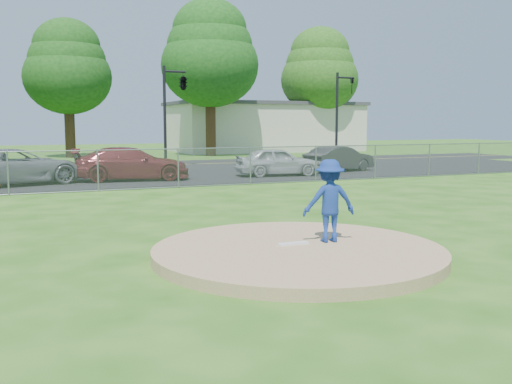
{
  "coord_description": "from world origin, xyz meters",
  "views": [
    {
      "loc": [
        -4.76,
        -9.23,
        2.48
      ],
      "look_at": [
        0.0,
        2.0,
        1.0
      ],
      "focal_mm": 40.0,
      "sensor_mm": 36.0,
      "label": 1
    }
  ],
  "objects_px": {
    "pitcher": "(329,201)",
    "parked_car_charcoal": "(339,159)",
    "tree_center": "(67,66)",
    "parked_car_darkred": "(131,164)",
    "tree_right": "(210,53)",
    "parked_car_gray": "(17,167)",
    "traffic_signal_right": "(340,109)",
    "traffic_signal_center": "(181,84)",
    "tree_far_right": "(320,70)",
    "parked_car_pearl": "(277,161)",
    "commercial_building": "(263,127)"
  },
  "relations": [
    {
      "from": "tree_right",
      "to": "traffic_signal_center",
      "type": "distance_m",
      "value": 11.6
    },
    {
      "from": "tree_far_right",
      "to": "parked_car_charcoal",
      "type": "relative_size",
      "value": 2.74
    },
    {
      "from": "tree_far_right",
      "to": "traffic_signal_right",
      "type": "bearing_deg",
      "value": -113.91
    },
    {
      "from": "pitcher",
      "to": "tree_right",
      "type": "bearing_deg",
      "value": -94.16
    },
    {
      "from": "pitcher",
      "to": "parked_car_charcoal",
      "type": "bearing_deg",
      "value": -111.47
    },
    {
      "from": "tree_right",
      "to": "parked_car_gray",
      "type": "xyz_separation_m",
      "value": [
        -13.68,
        -16.45,
        -6.92
      ]
    },
    {
      "from": "tree_far_right",
      "to": "traffic_signal_right",
      "type": "distance_m",
      "value": 14.69
    },
    {
      "from": "tree_center",
      "to": "parked_car_pearl",
      "type": "distance_m",
      "value": 21.23
    },
    {
      "from": "traffic_signal_right",
      "to": "parked_car_gray",
      "type": "height_order",
      "value": "traffic_signal_right"
    },
    {
      "from": "pitcher",
      "to": "parked_car_darkred",
      "type": "height_order",
      "value": "pitcher"
    },
    {
      "from": "parked_car_gray",
      "to": "parked_car_pearl",
      "type": "height_order",
      "value": "parked_car_gray"
    },
    {
      "from": "pitcher",
      "to": "parked_car_pearl",
      "type": "bearing_deg",
      "value": -101.21
    },
    {
      "from": "tree_center",
      "to": "parked_car_darkred",
      "type": "xyz_separation_m",
      "value": [
        0.89,
        -18.44,
        -5.74
      ]
    },
    {
      "from": "parked_car_gray",
      "to": "parked_car_pearl",
      "type": "xyz_separation_m",
      "value": [
        11.32,
        -0.5,
        -0.06
      ]
    },
    {
      "from": "traffic_signal_center",
      "to": "parked_car_gray",
      "type": "bearing_deg",
      "value": -143.32
    },
    {
      "from": "traffic_signal_right",
      "to": "parked_car_pearl",
      "type": "xyz_separation_m",
      "value": [
        -7.6,
        -6.95,
        -2.68
      ]
    },
    {
      "from": "tree_center",
      "to": "tree_far_right",
      "type": "height_order",
      "value": "tree_far_right"
    },
    {
      "from": "traffic_signal_center",
      "to": "parked_car_darkred",
      "type": "distance_m",
      "value": 8.56
    },
    {
      "from": "traffic_signal_right",
      "to": "pitcher",
      "type": "distance_m",
      "value": 25.74
    },
    {
      "from": "tree_right",
      "to": "parked_car_pearl",
      "type": "bearing_deg",
      "value": -97.94
    },
    {
      "from": "commercial_building",
      "to": "tree_center",
      "type": "relative_size",
      "value": 1.67
    },
    {
      "from": "tree_far_right",
      "to": "parked_car_darkred",
      "type": "bearing_deg",
      "value": -135.97
    },
    {
      "from": "commercial_building",
      "to": "tree_right",
      "type": "xyz_separation_m",
      "value": [
        -7.0,
        -6.0,
        5.49
      ]
    },
    {
      "from": "tree_far_right",
      "to": "traffic_signal_center",
      "type": "relative_size",
      "value": 1.92
    },
    {
      "from": "tree_far_right",
      "to": "pitcher",
      "type": "height_order",
      "value": "tree_far_right"
    },
    {
      "from": "tree_center",
      "to": "traffic_signal_center",
      "type": "distance_m",
      "value": 13.12
    },
    {
      "from": "traffic_signal_right",
      "to": "parked_car_pearl",
      "type": "relative_size",
      "value": 1.43
    },
    {
      "from": "commercial_building",
      "to": "parked_car_gray",
      "type": "height_order",
      "value": "commercial_building"
    },
    {
      "from": "parked_car_gray",
      "to": "parked_car_darkred",
      "type": "xyz_separation_m",
      "value": [
        4.57,
        0.0,
        -0.01
      ]
    },
    {
      "from": "tree_right",
      "to": "tree_far_right",
      "type": "height_order",
      "value": "tree_right"
    },
    {
      "from": "parked_car_pearl",
      "to": "parked_car_gray",
      "type": "bearing_deg",
      "value": 94.79
    },
    {
      "from": "parked_car_pearl",
      "to": "parked_car_charcoal",
      "type": "bearing_deg",
      "value": -68.91
    },
    {
      "from": "tree_center",
      "to": "parked_car_gray",
      "type": "distance_m",
      "value": 19.66
    },
    {
      "from": "pitcher",
      "to": "parked_car_charcoal",
      "type": "distance_m",
      "value": 18.63
    },
    {
      "from": "tree_far_right",
      "to": "parked_car_pearl",
      "type": "bearing_deg",
      "value": -123.82
    },
    {
      "from": "traffic_signal_center",
      "to": "traffic_signal_right",
      "type": "bearing_deg",
      "value": 0.0
    },
    {
      "from": "pitcher",
      "to": "parked_car_charcoal",
      "type": "xyz_separation_m",
      "value": [
        9.82,
        15.82,
        -0.34
      ]
    },
    {
      "from": "tree_right",
      "to": "parked_car_darkred",
      "type": "height_order",
      "value": "tree_right"
    },
    {
      "from": "tree_far_right",
      "to": "parked_car_pearl",
      "type": "distance_m",
      "value": 24.84
    },
    {
      "from": "parked_car_charcoal",
      "to": "tree_right",
      "type": "bearing_deg",
      "value": -8.69
    },
    {
      "from": "tree_right",
      "to": "parked_car_gray",
      "type": "height_order",
      "value": "tree_right"
    },
    {
      "from": "commercial_building",
      "to": "parked_car_darkred",
      "type": "distance_m",
      "value": 27.67
    },
    {
      "from": "tree_center",
      "to": "pitcher",
      "type": "xyz_separation_m",
      "value": [
        1.76,
        -33.8,
        -5.47
      ]
    },
    {
      "from": "parked_car_darkred",
      "to": "parked_car_pearl",
      "type": "distance_m",
      "value": 6.77
    },
    {
      "from": "parked_car_gray",
      "to": "parked_car_charcoal",
      "type": "bearing_deg",
      "value": -105.73
    },
    {
      "from": "tree_far_right",
      "to": "parked_car_gray",
      "type": "bearing_deg",
      "value": -141.77
    },
    {
      "from": "traffic_signal_center",
      "to": "parked_car_darkred",
      "type": "height_order",
      "value": "traffic_signal_center"
    },
    {
      "from": "parked_car_gray",
      "to": "parked_car_darkred",
      "type": "height_order",
      "value": "parked_car_gray"
    },
    {
      "from": "tree_center",
      "to": "pitcher",
      "type": "distance_m",
      "value": 34.29
    },
    {
      "from": "parked_car_darkred",
      "to": "commercial_building",
      "type": "bearing_deg",
      "value": -27.92
    }
  ]
}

